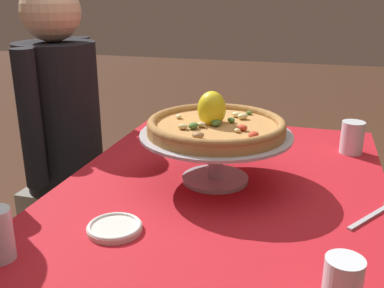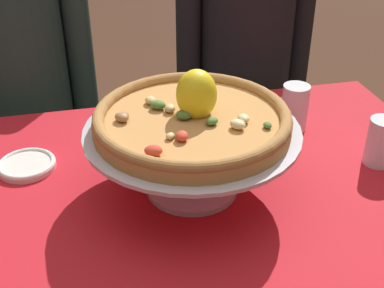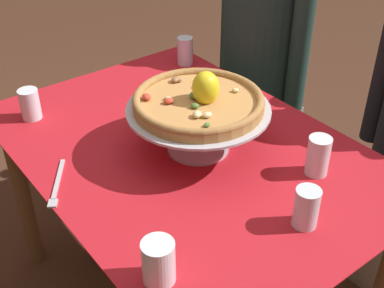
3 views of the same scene
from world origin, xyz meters
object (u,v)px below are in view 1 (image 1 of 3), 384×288
(pizza_stand, at_px, (216,146))
(pizza, at_px, (216,125))
(water_glass_front_right, at_px, (352,140))
(side_plate, at_px, (115,227))
(diner_right, at_px, (65,152))
(water_glass_back_right, at_px, (183,129))
(dinner_fork, at_px, (375,214))
(water_glass_side_right, at_px, (241,124))

(pizza_stand, xyz_separation_m, pizza, (0.00, 0.00, 0.06))
(water_glass_front_right, height_order, side_plate, water_glass_front_right)
(diner_right, bearing_deg, pizza_stand, -115.91)
(water_glass_back_right, relative_size, dinner_fork, 0.64)
(pizza_stand, xyz_separation_m, side_plate, (-0.34, 0.16, -0.10))
(water_glass_side_right, relative_size, water_glass_back_right, 0.93)
(water_glass_side_right, relative_size, side_plate, 0.86)
(dinner_fork, bearing_deg, water_glass_side_right, 39.27)
(water_glass_side_right, xyz_separation_m, diner_right, (-0.08, 0.71, -0.15))
(water_glass_front_right, bearing_deg, water_glass_back_right, 94.78)
(water_glass_side_right, distance_m, diner_right, 0.73)
(water_glass_side_right, bearing_deg, pizza_stand, -179.59)
(pizza_stand, xyz_separation_m, diner_right, (0.34, 0.71, -0.21))
(water_glass_front_right, xyz_separation_m, dinner_fork, (-0.45, -0.04, -0.04))
(water_glass_back_right, bearing_deg, side_plate, -176.87)
(water_glass_side_right, relative_size, diner_right, 0.09)
(water_glass_back_right, bearing_deg, water_glass_side_right, -56.34)
(side_plate, relative_size, diner_right, 0.10)
(pizza, bearing_deg, water_glass_back_right, 32.18)
(pizza_stand, distance_m, dinner_fork, 0.45)
(side_plate, distance_m, diner_right, 0.89)
(water_glass_back_right, distance_m, diner_right, 0.54)
(water_glass_front_right, bearing_deg, side_plate, 141.86)
(pizza_stand, relative_size, water_glass_back_right, 3.64)
(water_glass_front_right, distance_m, dinner_fork, 0.45)
(pizza, relative_size, water_glass_front_right, 3.54)
(water_glass_back_right, relative_size, water_glass_front_right, 1.08)
(pizza_stand, distance_m, water_glass_side_right, 0.43)
(side_plate, bearing_deg, pizza, -24.45)
(pizza_stand, distance_m, diner_right, 0.82)
(water_glass_side_right, distance_m, water_glass_front_right, 0.40)
(pizza, relative_size, diner_right, 0.30)
(dinner_fork, height_order, diner_right, diner_right)
(water_glass_side_right, xyz_separation_m, water_glass_back_right, (-0.13, 0.19, 0.00))
(water_glass_front_right, xyz_separation_m, side_plate, (-0.69, 0.54, -0.04))
(dinner_fork, bearing_deg, diner_right, 68.82)
(diner_right, bearing_deg, pizza, -115.90)
(side_plate, xyz_separation_m, diner_right, (0.68, 0.55, -0.12))
(pizza, bearing_deg, water_glass_front_right, -47.90)
(pizza_stand, distance_m, side_plate, 0.39)
(pizza_stand, bearing_deg, pizza, 60.89)
(diner_right, bearing_deg, water_glass_back_right, -94.59)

